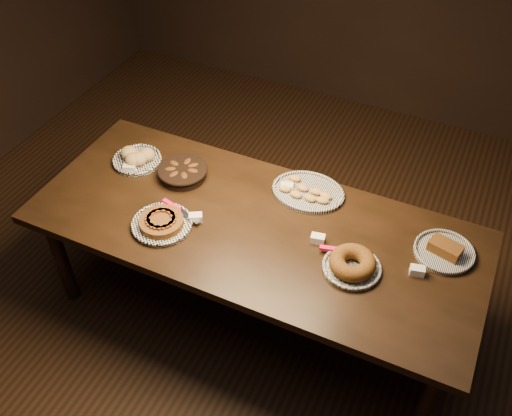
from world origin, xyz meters
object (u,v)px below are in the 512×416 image
at_px(buffet_table, 254,234).
at_px(apple_tart_plate, 162,223).
at_px(madeleine_platter, 307,191).
at_px(bundt_cake_plate, 352,264).

height_order(buffet_table, apple_tart_plate, apple_tart_plate).
height_order(madeleine_platter, bundt_cake_plate, bundt_cake_plate).
bearing_deg(buffet_table, bundt_cake_plate, -7.93).
xyz_separation_m(apple_tart_plate, madeleine_platter, (0.59, 0.56, -0.01)).
relative_size(buffet_table, madeleine_platter, 5.94).
distance_m(buffet_table, bundt_cake_plate, 0.58).
relative_size(apple_tart_plate, bundt_cake_plate, 1.01).
bearing_deg(bundt_cake_plate, buffet_table, -164.13).
distance_m(apple_tart_plate, madeleine_platter, 0.82).
distance_m(apple_tart_plate, bundt_cake_plate, 1.00).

